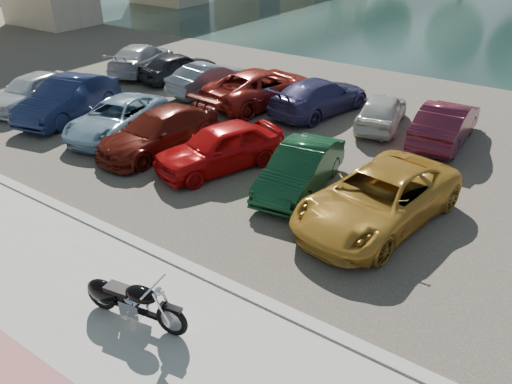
# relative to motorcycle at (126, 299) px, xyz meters

# --- Properties ---
(ground) EXTENTS (200.00, 200.00, 0.00)m
(ground) POSITION_rel_motorcycle_xyz_m (0.92, -0.13, -0.56)
(ground) COLOR #595447
(ground) RESTS_ON ground
(promenade) EXTENTS (60.00, 6.00, 0.10)m
(promenade) POSITION_rel_motorcycle_xyz_m (0.92, -1.13, -0.51)
(promenade) COLOR #9D9B93
(promenade) RESTS_ON ground
(kerb) EXTENTS (60.00, 0.30, 0.14)m
(kerb) POSITION_rel_motorcycle_xyz_m (0.92, 1.87, -0.49)
(kerb) COLOR #9D9B93
(kerb) RESTS_ON ground
(parking_lot) EXTENTS (60.00, 18.00, 0.04)m
(parking_lot) POSITION_rel_motorcycle_xyz_m (0.92, 10.87, -0.54)
(parking_lot) COLOR #3D3931
(parking_lot) RESTS_ON ground
(motorcycle) EXTENTS (2.32, 0.81, 1.05)m
(motorcycle) POSITION_rel_motorcycle_xyz_m (0.00, 0.00, 0.00)
(motorcycle) COLOR black
(motorcycle) RESTS_ON promenade
(car_0) EXTENTS (2.25, 4.24, 1.37)m
(car_0) POSITION_rel_motorcycle_xyz_m (-12.47, 6.36, 0.17)
(car_0) COLOR silver
(car_0) RESTS_ON parking_lot
(car_1) EXTENTS (2.58, 4.83, 1.51)m
(car_1) POSITION_rel_motorcycle_xyz_m (-10.24, 6.47, 0.23)
(car_1) COLOR #162046
(car_1) RESTS_ON parking_lot
(car_2) EXTENTS (2.94, 4.75, 1.23)m
(car_2) POSITION_rel_motorcycle_xyz_m (-7.43, 6.39, 0.09)
(car_2) COLOR #7DA1B5
(car_2) RESTS_ON parking_lot
(car_3) EXTENTS (2.23, 4.70, 1.33)m
(car_3) POSITION_rel_motorcycle_xyz_m (-5.18, 6.24, 0.14)
(car_3) COLOR #5A150C
(car_3) RESTS_ON parking_lot
(car_4) EXTENTS (3.00, 4.49, 1.42)m
(car_4) POSITION_rel_motorcycle_xyz_m (-2.67, 6.32, 0.19)
(car_4) COLOR red
(car_4) RESTS_ON parking_lot
(car_5) EXTENTS (1.89, 4.08, 1.29)m
(car_5) POSITION_rel_motorcycle_xyz_m (0.07, 6.53, 0.13)
(car_5) COLOR #0E361D
(car_5) RESTS_ON parking_lot
(car_6) EXTENTS (3.23, 5.49, 1.43)m
(car_6) POSITION_rel_motorcycle_xyz_m (2.59, 6.09, 0.20)
(car_6) COLOR #BA862B
(car_6) RESTS_ON parking_lot
(car_7) EXTENTS (3.50, 5.11, 1.37)m
(car_7) POSITION_rel_motorcycle_xyz_m (-12.60, 12.62, 0.17)
(car_7) COLOR #9FA0A7
(car_7) RESTS_ON parking_lot
(car_8) EXTENTS (2.32, 4.10, 1.31)m
(car_8) POSITION_rel_motorcycle_xyz_m (-10.08, 12.56, 0.14)
(car_8) COLOR black
(car_8) RESTS_ON parking_lot
(car_9) EXTENTS (1.99, 4.18, 1.32)m
(car_9) POSITION_rel_motorcycle_xyz_m (-7.64, 11.92, 0.14)
(car_9) COLOR slate
(car_9) RESTS_ON parking_lot
(car_10) EXTENTS (3.50, 5.58, 1.44)m
(car_10) POSITION_rel_motorcycle_xyz_m (-4.98, 12.09, 0.20)
(car_10) COLOR maroon
(car_10) RESTS_ON parking_lot
(car_11) EXTENTS (2.81, 4.99, 1.37)m
(car_11) POSITION_rel_motorcycle_xyz_m (-2.49, 12.45, 0.16)
(car_11) COLOR navy
(car_11) RESTS_ON parking_lot
(car_12) EXTENTS (2.24, 3.96, 1.27)m
(car_12) POSITION_rel_motorcycle_xyz_m (0.10, 12.45, 0.11)
(car_12) COLOR beige
(car_12) RESTS_ON parking_lot
(car_13) EXTENTS (1.64, 4.29, 1.40)m
(car_13) POSITION_rel_motorcycle_xyz_m (2.45, 12.34, 0.18)
(car_13) COLOR #521525
(car_13) RESTS_ON parking_lot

